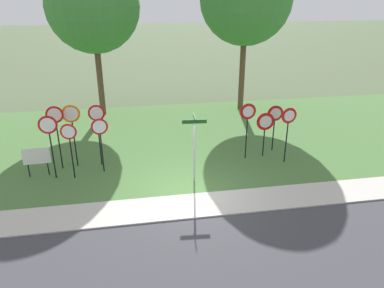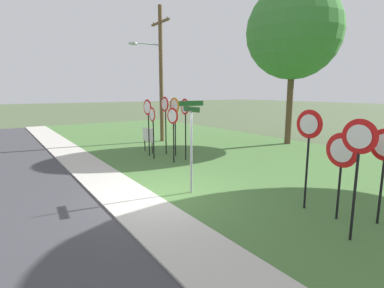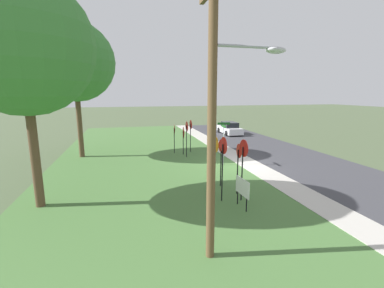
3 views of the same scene
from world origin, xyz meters
TOP-DOWN VIEW (x-y plane):
  - ground_plane at (0.00, 0.00)m, footprint 160.00×160.00m
  - road_asphalt at (0.00, -4.80)m, footprint 44.00×6.40m
  - sidewalk_strip at (0.00, -0.80)m, footprint 44.00×1.60m
  - grass_median at (0.00, 6.00)m, footprint 44.00×12.00m
  - stop_sign_near_left at (-5.34, 2.28)m, footprint 0.75×0.10m
  - stop_sign_near_right at (-4.59, 3.32)m, footprint 0.76×0.11m
  - stop_sign_far_left at (-3.53, 3.23)m, footprint 0.71×0.11m
  - stop_sign_far_center at (-4.58, 2.15)m, footprint 0.65×0.11m
  - stop_sign_far_right at (-3.40, 2.53)m, footprint 0.69×0.14m
  - stop_sign_center_tall at (-5.20, 3.15)m, footprint 0.72×0.09m
  - yield_sign_near_left at (4.59, 3.43)m, footprint 0.75×0.13m
  - yield_sign_near_right at (3.91, 2.86)m, footprint 0.83×0.11m
  - yield_sign_far_left at (3.03, 2.81)m, footprint 0.74×0.11m
  - yield_sign_far_right at (4.66, 2.11)m, footprint 0.71×0.11m
  - street_name_post at (0.29, 1.02)m, footprint 0.96×0.81m
  - notice_board at (-6.07, 2.62)m, footprint 1.10×0.09m
  - oak_tree_left at (-3.81, 10.73)m, footprint 5.32×5.32m

SIDE VIEW (x-z plane):
  - ground_plane at x=0.00m, z-range 0.00..0.00m
  - road_asphalt at x=0.00m, z-range 0.00..0.01m
  - grass_median at x=0.00m, z-range 0.00..0.04m
  - sidewalk_strip at x=0.00m, z-range 0.00..0.06m
  - notice_board at x=-6.07m, z-range 0.25..1.50m
  - yield_sign_near_right at x=3.91m, z-range 0.54..2.68m
  - street_name_post at x=0.29m, z-range 0.32..3.13m
  - yield_sign_near_left at x=4.59m, z-range 0.59..2.87m
  - stop_sign_far_center at x=-4.58m, z-range 0.56..2.95m
  - stop_sign_far_right at x=-3.40m, z-range 0.58..2.99m
  - yield_sign_far_right at x=4.66m, z-range 0.67..3.23m
  - yield_sign_far_left at x=3.03m, z-range 0.70..3.34m
  - stop_sign_near_left at x=-5.34m, z-range 0.67..3.39m
  - stop_sign_far_left at x=-3.53m, z-range 0.67..3.45m
  - stop_sign_near_right at x=-4.59m, z-range 0.69..3.50m
  - stop_sign_center_tall at x=-5.20m, z-range 0.69..3.53m
  - oak_tree_left at x=-3.81m, z-range 1.90..10.98m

